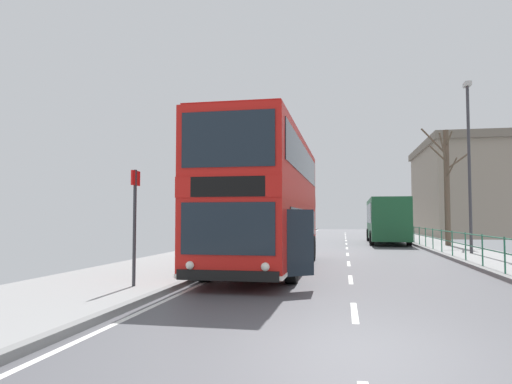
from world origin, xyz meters
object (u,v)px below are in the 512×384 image
at_px(bare_tree_far_00, 447,183).
at_px(street_lamp_far_side, 469,154).
at_px(double_decker_bus_main, 268,200).
at_px(background_bus_far_lane, 386,219).
at_px(background_building_00, 487,189).
at_px(bus_stop_sign_near, 135,215).

bearing_deg(bare_tree_far_00, street_lamp_far_side, -92.74).
bearing_deg(double_decker_bus_main, bare_tree_far_00, 57.53).
bearing_deg(street_lamp_far_side, background_bus_far_lane, 104.10).
distance_m(background_bus_far_lane, background_building_00, 18.90).
relative_size(street_lamp_far_side, bare_tree_far_00, 1.13).
bearing_deg(bus_stop_sign_near, background_bus_far_lane, 71.59).
height_order(background_bus_far_lane, bus_stop_sign_near, background_bus_far_lane).
relative_size(double_decker_bus_main, background_bus_far_lane, 1.14).
distance_m(double_decker_bus_main, bus_stop_sign_near, 6.00).
relative_size(bus_stop_sign_near, bare_tree_far_00, 0.39).
relative_size(bare_tree_far_00, background_building_00, 0.43).
xyz_separation_m(double_decker_bus_main, background_building_00, (16.58, 33.53, 2.24)).
distance_m(street_lamp_far_side, background_building_00, 27.54).
xyz_separation_m(bus_stop_sign_near, street_lamp_far_side, (10.77, 12.72, 2.92)).
distance_m(double_decker_bus_main, background_building_00, 37.47).
xyz_separation_m(double_decker_bus_main, street_lamp_far_side, (8.40, 7.23, 2.40)).
distance_m(double_decker_bus_main, background_bus_far_lane, 19.27).
bearing_deg(double_decker_bus_main, street_lamp_far_side, 40.74).
height_order(bus_stop_sign_near, street_lamp_far_side, street_lamp_far_side).
bearing_deg(bare_tree_far_00, background_building_00, 68.37).
xyz_separation_m(background_bus_far_lane, bare_tree_far_00, (3.12, -4.75, 2.20)).
relative_size(double_decker_bus_main, bare_tree_far_00, 1.60).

